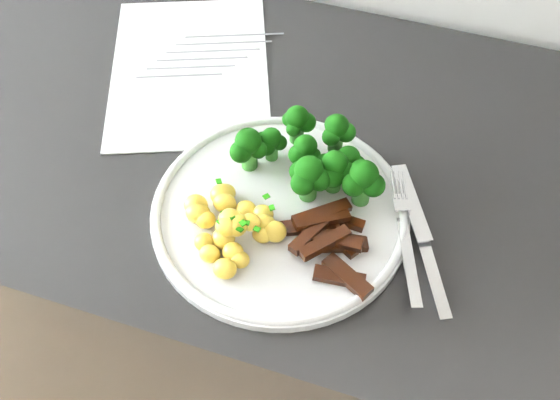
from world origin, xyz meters
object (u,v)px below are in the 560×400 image
at_px(broccoli, 316,157).
at_px(fork, 406,240).
at_px(beef_strips, 330,240).
at_px(counter, 265,307).
at_px(plate, 280,211).
at_px(recipe_paper, 190,69).
at_px(knife, 427,256).
at_px(potatoes, 231,224).

height_order(broccoli, fork, broccoli).
bearing_deg(beef_strips, counter, 135.12).
height_order(broccoli, beef_strips, broccoli).
bearing_deg(plate, counter, 121.84).
relative_size(beef_strips, fork, 0.69).
bearing_deg(counter, recipe_paper, 143.96).
relative_size(plate, fork, 1.68).
xyz_separation_m(plate, knife, (0.17, -0.01, 0.00)).
xyz_separation_m(potatoes, knife, (0.21, 0.04, -0.02)).
bearing_deg(knife, broccoli, 156.01).
height_order(counter, broccoli, broccoli).
distance_m(recipe_paper, fork, 0.40).
relative_size(counter, plate, 7.83).
bearing_deg(recipe_paper, broccoli, -32.41).
height_order(counter, fork, fork).
bearing_deg(recipe_paper, beef_strips, -40.65).
bearing_deg(potatoes, plate, 47.03).
relative_size(counter, beef_strips, 19.07).
bearing_deg(broccoli, fork, -26.06).
bearing_deg(knife, beef_strips, -168.97).
relative_size(potatoes, knife, 0.65).
height_order(potatoes, knife, potatoes).
xyz_separation_m(counter, knife, (0.23, -0.11, 0.45)).
bearing_deg(fork, knife, -13.27).
height_order(plate, beef_strips, beef_strips).
distance_m(counter, knife, 0.52).
bearing_deg(fork, plate, 179.45).
xyz_separation_m(plate, fork, (0.15, -0.00, 0.01)).
relative_size(fork, knife, 0.93).
xyz_separation_m(recipe_paper, potatoes, (0.16, -0.24, 0.02)).
height_order(counter, knife, knife).
relative_size(plate, broccoli, 1.62).
relative_size(counter, broccoli, 12.66).
relative_size(recipe_paper, knife, 1.90).
bearing_deg(recipe_paper, fork, -30.24).
distance_m(plate, beef_strips, 0.07).
bearing_deg(counter, broccoli, -26.04).
bearing_deg(plate, broccoli, 68.06).
height_order(counter, beef_strips, beef_strips).
bearing_deg(knife, potatoes, -169.92).
height_order(recipe_paper, plate, plate).
relative_size(recipe_paper, broccoli, 1.96).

